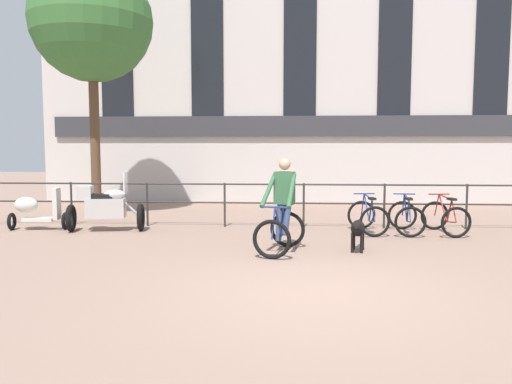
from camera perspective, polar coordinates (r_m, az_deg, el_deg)
name	(u,v)px	position (r m, az deg, el deg)	size (l,w,h in m)	color
ground_plane	(315,290)	(6.80, 6.77, -11.11)	(60.00, 60.00, 0.00)	#8E7060
canal_railing	(304,198)	(11.78, 5.48, -0.65)	(15.05, 0.05, 1.05)	#2D2B28
building_facade	(300,50)	(17.82, 5.02, 15.89)	(18.00, 0.72, 10.48)	beige
cyclist_with_bike	(282,210)	(9.07, 3.00, -2.04)	(0.94, 1.30, 1.70)	black
dog	(358,229)	(9.25, 11.54, -4.18)	(0.35, 0.86, 0.59)	black
parked_motorcycle	(105,207)	(11.73, -16.86, -1.60)	(1.74, 0.88, 1.35)	black
parked_bicycle_near_lamp	(368,217)	(11.31, 12.67, -2.79)	(0.79, 1.18, 0.86)	black
parked_bicycle_mid_left	(406,217)	(11.47, 16.80, -2.78)	(0.73, 1.15, 0.86)	black
parked_bicycle_mid_right	(445,218)	(11.69, 20.80, -2.75)	(0.80, 1.19, 0.86)	black
parked_scooter	(36,210)	(12.50, -23.82, -1.89)	(1.32, 0.56, 0.96)	black
tree_canalside_left	(92,22)	(14.74, -18.28, 18.00)	(3.24, 3.24, 6.88)	brown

